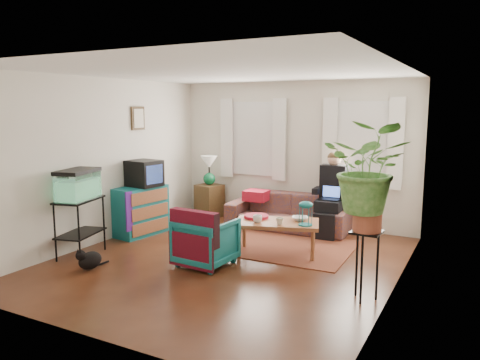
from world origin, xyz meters
The scene contains 31 objects.
floor centered at (0.00, 0.00, 0.00)m, with size 4.50×5.00×0.01m, color #4F2B14.
ceiling centered at (0.00, 0.00, 2.60)m, with size 4.50×5.00×0.01m, color white.
wall_back centered at (0.00, 2.50, 1.30)m, with size 4.50×0.01×2.60m, color silver.
wall_front centered at (0.00, -2.50, 1.30)m, with size 4.50×0.01×2.60m, color silver.
wall_left centered at (-2.25, 0.00, 1.30)m, with size 0.01×5.00×2.60m, color silver.
wall_right centered at (2.25, 0.00, 1.30)m, with size 0.01×5.00×2.60m, color silver.
window_left centered at (-0.80, 2.48, 1.55)m, with size 1.08×0.04×1.38m, color white.
window_right centered at (1.25, 2.48, 1.55)m, with size 1.08×0.04×1.38m, color white.
curtains_left centered at (-0.80, 2.40, 1.55)m, with size 1.36×0.06×1.50m, color white.
curtains_right centered at (1.25, 2.40, 1.55)m, with size 1.36×0.06×1.50m, color white.
picture_frame centered at (-2.21, 0.85, 1.95)m, with size 0.04×0.32×0.40m, color #3D2616.
area_rug centered at (0.47, 1.01, 0.01)m, with size 2.00×1.60×0.01m, color maroon.
sofa centered at (0.09, 2.05, 0.42)m, with size 2.14×0.84×0.84m, color brown.
seated_person centered at (0.86, 2.08, 0.64)m, with size 0.53×0.66×1.27m, color black, non-canonical shape.
side_table centered at (-1.65, 2.23, 0.32)m, with size 0.44×0.44×0.64m, color #3E2017.
table_lamp centered at (-1.65, 2.23, 0.91)m, with size 0.33×0.33×0.58m, color white, non-canonical shape.
dresser centered at (-1.99, 0.56, 0.41)m, with size 0.46×0.91×0.82m, color #115D68.
crt_tv centered at (-1.96, 0.65, 1.04)m, with size 0.50×0.46×0.44m, color black.
aquarium_stand centered at (-2.00, -0.76, 0.42)m, with size 0.42×0.75×0.84m, color black.
aquarium centered at (-2.00, -0.76, 1.06)m, with size 0.37×0.68×0.44m, color #7FD899.
black_cat centered at (-1.44, -1.14, 0.15)m, with size 0.23×0.36×0.30m, color black.
armchair centered at (-0.18, -0.24, 0.36)m, with size 0.70×0.65×0.72m, color #115069.
serape_throw centered at (-0.20, -0.52, 0.51)m, with size 0.72×0.17×0.59m, color #9E0A0A.
coffee_table centered at (0.49, 0.63, 0.25)m, with size 1.20×0.65×0.50m, color brown.
cup_a centered at (0.27, 0.44, 0.55)m, with size 0.14×0.14×0.11m, color white.
cup_b centered at (0.60, 0.46, 0.55)m, with size 0.11×0.11×0.10m, color beige.
bowl centered at (0.77, 0.83, 0.53)m, with size 0.24×0.24×0.06m, color white.
snack_tray centered at (0.13, 0.68, 0.52)m, with size 0.37×0.37×0.04m, color #B21414.
birdcage centered at (0.93, 0.60, 0.67)m, with size 0.20×0.20×0.35m, color #115B6B, non-canonical shape.
plant_stand centered at (2.01, -0.43, 0.40)m, with size 0.33×0.33×0.79m, color black.
potted_plant centered at (2.01, -0.43, 1.34)m, with size 0.90×0.78×1.00m, color #599947.
Camera 1 is at (3.11, -5.48, 2.13)m, focal length 35.00 mm.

